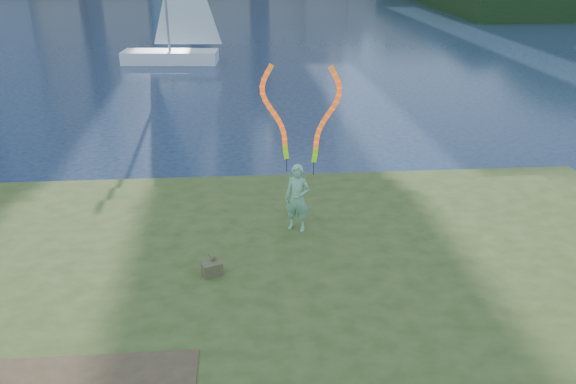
{
  "coord_description": "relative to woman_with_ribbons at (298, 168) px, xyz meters",
  "views": [
    {
      "loc": [
        0.25,
        -8.7,
        6.63
      ],
      "look_at": [
        0.98,
        1.0,
        2.22
      ],
      "focal_mm": 35.0,
      "sensor_mm": 36.0,
      "label": 1
    }
  ],
  "objects": [
    {
      "name": "ground",
      "position": [
        -1.3,
        -2.18,
        -2.24
      ],
      "size": [
        320.0,
        320.0,
        0.0
      ],
      "primitive_type": "plane",
      "color": "#18243C",
      "rests_on": "ground"
    },
    {
      "name": "woman_with_ribbons",
      "position": [
        0.0,
        0.0,
        0.0
      ],
      "size": [
        1.84,
        0.84,
        3.9
      ],
      "rotation": [
        0.0,
        0.0,
        -0.42
      ],
      "color": "#177E3D",
      "rests_on": "grassy_knoll"
    },
    {
      "name": "canvas_bag",
      "position": [
        -1.79,
        -1.72,
        -1.3
      ],
      "size": [
        0.43,
        0.48,
        0.35
      ],
      "rotation": [
        0.0,
        0.0,
        0.37
      ],
      "color": "brown",
      "rests_on": "grassy_knoll"
    },
    {
      "name": "sailboat",
      "position": [
        -5.08,
        22.44,
        -0.73
      ],
      "size": [
        5.83,
        2.19,
        8.76
      ],
      "rotation": [
        0.0,
        0.0,
        -0.08
      ],
      "color": "white",
      "rests_on": "ground"
    }
  ]
}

